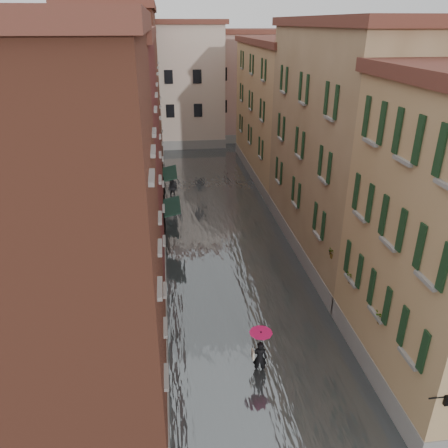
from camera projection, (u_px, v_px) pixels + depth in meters
ground at (259, 353)px, 19.15m from camera, size 120.00×120.00×0.00m
floodwater at (222, 226)px, 30.80m from camera, size 10.00×60.00×0.20m
building_left_near at (62, 256)px, 13.78m from camera, size 6.00×8.00×13.00m
building_left_mid at (104, 163)px, 23.78m from camera, size 6.00×14.00×12.50m
building_left_far at (124, 103)px, 36.96m from camera, size 6.00×16.00×14.00m
building_right_mid at (350, 149)px, 25.34m from camera, size 6.00×14.00×13.00m
building_right_far at (284, 114)px, 39.15m from camera, size 6.00×16.00×11.50m
building_end_cream at (169, 86)px, 50.23m from camera, size 12.00×9.00×13.00m
building_end_pink at (243, 87)px, 53.31m from camera, size 10.00×9.00×12.00m
awning_near at (171, 208)px, 27.81m from camera, size 1.09×2.98×2.80m
awning_far at (169, 174)px, 33.92m from camera, size 1.09×3.39×2.80m
wall_lantern at (446, 399)px, 13.00m from camera, size 0.71×0.22×0.35m
window_planters at (355, 273)px, 18.54m from camera, size 0.59×5.90×0.84m
pedestrian_main at (260, 349)px, 17.58m from camera, size 0.94×0.94×2.06m
pedestrian_far at (173, 189)px, 35.78m from camera, size 0.90×0.78×1.60m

